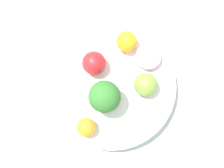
# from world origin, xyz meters

# --- Properties ---
(ground_plane) EXTENTS (6.00, 6.00, 0.00)m
(ground_plane) POSITION_xyz_m (0.00, 0.00, 0.00)
(ground_plane) COLOR gray
(table_surface) EXTENTS (1.20, 1.20, 0.02)m
(table_surface) POSITION_xyz_m (0.00, 0.00, 0.01)
(table_surface) COLOR #B2C6B2
(table_surface) RESTS_ON ground_plane
(bowl) EXTENTS (0.25, 0.25, 0.03)m
(bowl) POSITION_xyz_m (0.00, 0.00, 0.04)
(bowl) COLOR white
(bowl) RESTS_ON table_surface
(broccoli) EXTENTS (0.06, 0.06, 0.07)m
(broccoli) POSITION_xyz_m (0.02, -0.02, 0.09)
(broccoli) COLOR #99C17A
(broccoli) RESTS_ON bowl
(apple_red) EXTENTS (0.05, 0.05, 0.05)m
(apple_red) POSITION_xyz_m (-0.05, -0.02, 0.07)
(apple_red) COLOR red
(apple_red) RESTS_ON bowl
(apple_green) EXTENTS (0.04, 0.04, 0.04)m
(apple_green) POSITION_xyz_m (0.02, 0.06, 0.07)
(apple_green) COLOR olive
(apple_green) RESTS_ON bowl
(orange_front) EXTENTS (0.04, 0.04, 0.04)m
(orange_front) POSITION_xyz_m (-0.07, 0.05, 0.07)
(orange_front) COLOR orange
(orange_front) RESTS_ON bowl
(orange_back) EXTENTS (0.04, 0.04, 0.04)m
(orange_back) POSITION_xyz_m (0.06, -0.07, 0.07)
(orange_back) COLOR orange
(orange_back) RESTS_ON bowl
(small_cup) EXTENTS (0.05, 0.05, 0.02)m
(small_cup) POSITION_xyz_m (-0.02, 0.08, 0.06)
(small_cup) COLOR #EA9EC6
(small_cup) RESTS_ON bowl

